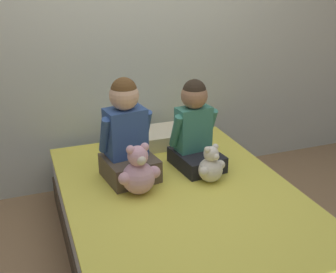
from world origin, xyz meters
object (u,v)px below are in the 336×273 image
bed (181,222)px  teddy_bear_held_by_left_child (139,173)px  pillow_at_headboard (145,139)px  child_on_left (127,135)px  child_on_right (195,129)px  teddy_bear_held_by_right_child (211,166)px

bed → teddy_bear_held_by_left_child: teddy_bear_held_by_left_child is taller
teddy_bear_held_by_left_child → pillow_at_headboard: size_ratio=0.55×
teddy_bear_held_by_left_child → pillow_at_headboard: (0.25, 0.67, -0.08)m
child_on_left → child_on_right: child_on_left is taller
bed → child_on_right: child_on_right is taller
bed → teddy_bear_held_by_right_child: size_ratio=7.57×
bed → teddy_bear_held_by_right_child: bearing=18.0°
teddy_bear_held_by_right_child → pillow_at_headboard: 0.73m
child_on_left → teddy_bear_held_by_right_child: (0.48, -0.25, -0.19)m
teddy_bear_held_by_right_child → pillow_at_headboard: bearing=88.8°
child_on_right → pillow_at_headboard: 0.53m
teddy_bear_held_by_left_child → teddy_bear_held_by_right_child: bearing=-7.8°
child_on_right → pillow_at_headboard: (-0.23, 0.43, -0.21)m
child_on_left → pillow_at_headboard: bearing=51.6°
child_on_left → teddy_bear_held_by_left_child: child_on_left is taller
child_on_right → teddy_bear_held_by_right_child: child_on_right is taller
bed → pillow_at_headboard: pillow_at_headboard is taller
pillow_at_headboard → bed: bearing=-90.0°
child_on_right → bed: bearing=-131.0°
teddy_bear_held_by_left_child → teddy_bear_held_by_right_child: size_ratio=1.28×
child_on_left → teddy_bear_held_by_right_child: 0.57m
teddy_bear_held_by_right_child → child_on_right: bearing=71.4°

